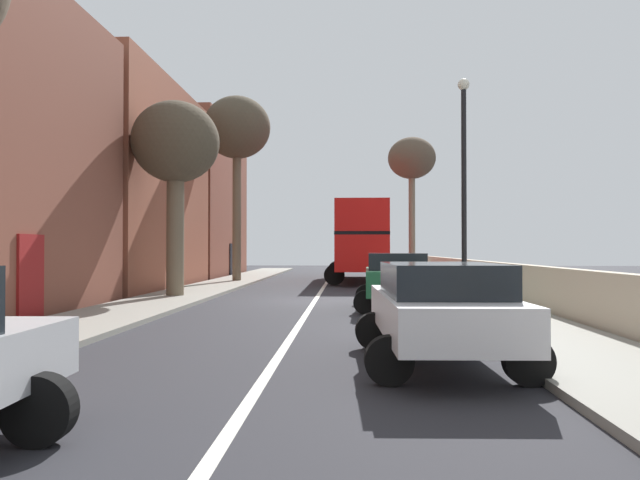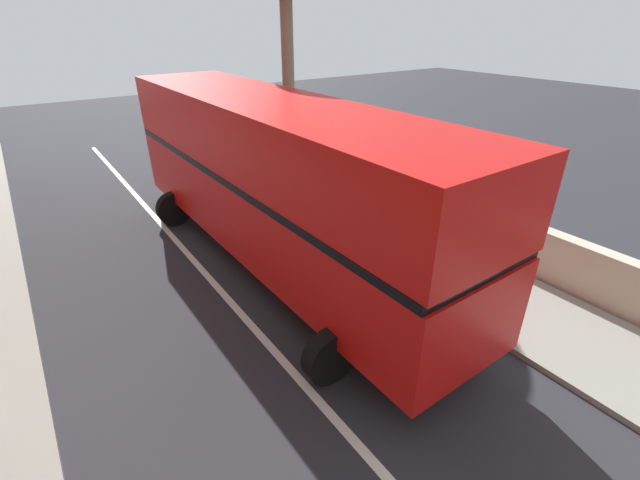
# 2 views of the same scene
# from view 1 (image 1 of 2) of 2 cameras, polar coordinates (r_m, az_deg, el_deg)

# --- Properties ---
(ground_plane) EXTENTS (84.00, 84.00, 0.00)m
(ground_plane) POSITION_cam_1_polar(r_m,az_deg,el_deg) (19.71, -0.52, -5.97)
(ground_plane) COLOR #28282D
(road_centre_line) EXTENTS (0.16, 54.00, 0.01)m
(road_centre_line) POSITION_cam_1_polar(r_m,az_deg,el_deg) (19.71, -0.52, -5.96)
(road_centre_line) COLOR silver
(road_centre_line) RESTS_ON ground
(sidewalk_left) EXTENTS (2.60, 60.00, 0.12)m
(sidewalk_left) POSITION_cam_1_polar(r_m,az_deg,el_deg) (20.58, -14.33, -5.56)
(sidewalk_left) COLOR gray
(sidewalk_left) RESTS_ON ground
(sidewalk_right) EXTENTS (2.60, 60.00, 0.12)m
(sidewalk_right) POSITION_cam_1_polar(r_m,az_deg,el_deg) (20.03, 13.69, -5.69)
(sidewalk_right) COLOR gray
(sidewalk_right) RESTS_ON ground
(terraced_houses_left) EXTENTS (4.07, 47.52, 10.93)m
(terraced_houses_left) POSITION_cam_1_polar(r_m,az_deg,el_deg) (21.70, -23.81, 7.46)
(terraced_houses_left) COLOR #9E6647
(terraced_houses_left) RESTS_ON ground
(boundary_wall_right) EXTENTS (0.36, 54.00, 1.28)m
(boundary_wall_right) POSITION_cam_1_polar(r_m,az_deg,el_deg) (20.34, 17.99, -3.97)
(boundary_wall_right) COLOR beige
(boundary_wall_right) RESTS_ON ground
(double_decker_bus) EXTENTS (3.63, 11.43, 4.06)m
(double_decker_bus) POSITION_cam_1_polar(r_m,az_deg,el_deg) (31.98, 3.81, 0.21)
(double_decker_bus) COLOR red
(double_decker_bus) RESTS_ON ground
(parked_car_green_right_1) EXTENTS (2.48, 4.18, 1.63)m
(parked_car_green_right_1) POSITION_cam_1_polar(r_m,az_deg,el_deg) (16.96, 7.42, -3.63)
(parked_car_green_right_1) COLOR #1E6038
(parked_car_green_right_1) RESTS_ON ground
(parked_car_white_right_2) EXTENTS (2.50, 4.39, 1.54)m
(parked_car_white_right_2) POSITION_cam_1_polar(r_m,az_deg,el_deg) (8.97, 11.61, -6.34)
(parked_car_white_right_2) COLOR silver
(parked_car_white_right_2) RESTS_ON ground
(street_tree_left_0) EXTENTS (3.07, 3.07, 6.86)m
(street_tree_left_0) POSITION_cam_1_polar(r_m,az_deg,el_deg) (21.48, -13.93, 8.80)
(street_tree_left_0) COLOR brown
(street_tree_left_0) RESTS_ON sidewalk_left
(street_tree_left_2) EXTENTS (3.48, 3.48, 9.59)m
(street_tree_left_2) POSITION_cam_1_polar(r_m,az_deg,el_deg) (31.23, -8.11, 10.56)
(street_tree_left_2) COLOR brown
(street_tree_left_2) RESTS_ON sidewalk_left
(street_tree_right_3) EXTENTS (2.99, 2.99, 8.65)m
(street_tree_right_3) POSITION_cam_1_polar(r_m,az_deg,el_deg) (37.39, 8.95, 7.64)
(street_tree_right_3) COLOR #7A6B56
(street_tree_right_3) RESTS_ON sidewalk_right
(lamppost_right) EXTENTS (0.32, 0.32, 6.31)m
(lamppost_right) POSITION_cam_1_polar(r_m,az_deg,el_deg) (16.55, 13.88, 6.29)
(lamppost_right) COLOR black
(lamppost_right) RESTS_ON sidewalk_right
(litter_bin_right) EXTENTS (0.55, 0.55, 1.07)m
(litter_bin_right) POSITION_cam_1_polar(r_m,az_deg,el_deg) (19.45, 15.20, -4.06)
(litter_bin_right) COLOR black
(litter_bin_right) RESTS_ON sidewalk_right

